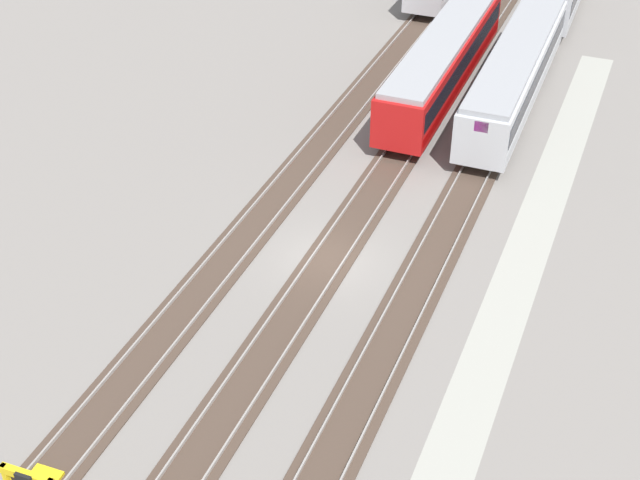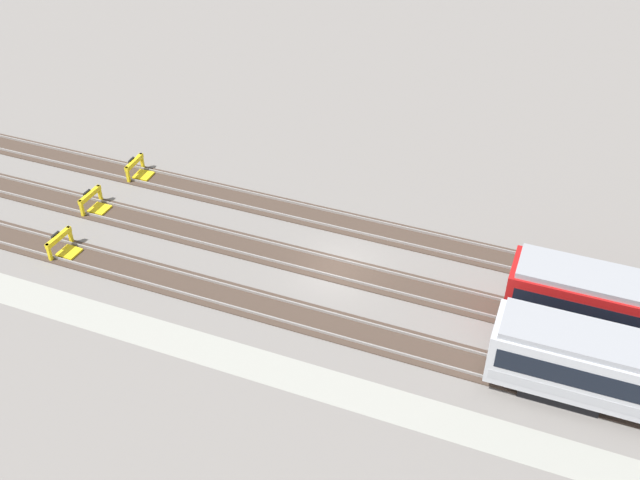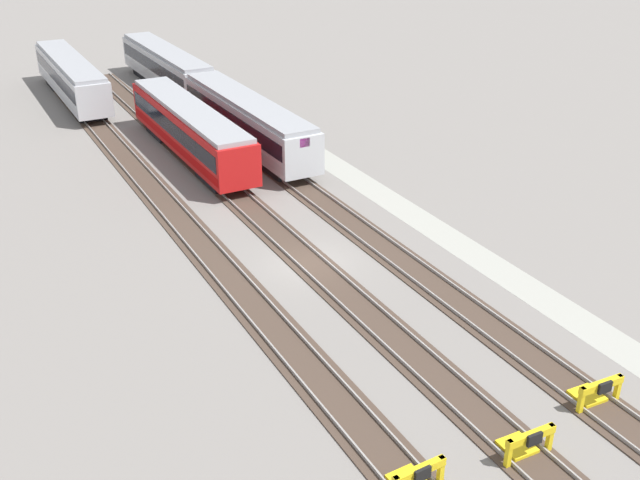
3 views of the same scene
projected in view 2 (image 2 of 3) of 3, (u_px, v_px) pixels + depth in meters
The scene contains 8 objects.
ground_plane at pixel (338, 270), 41.56m from camera, with size 400.00×400.00×0.00m, color gray.
service_walkway at pixel (278, 371), 35.57m from camera, with size 54.00×2.00×0.01m, color #9E9E93.
rail_track_nearest at pixel (309, 319), 38.38m from camera, with size 90.00×2.24×0.21m.
rail_track_near_inner at pixel (338, 269), 41.53m from camera, with size 90.00×2.24×0.21m.
rail_track_middle at pixel (363, 227), 44.68m from camera, with size 90.00×2.24×0.21m.
bumper_stop_nearest_track at pixel (64, 246), 42.48m from camera, with size 1.38×2.01×1.22m.
bumper_stop_near_inner_track at pixel (94, 203), 45.90m from camera, with size 1.36×2.01×1.22m.
bumper_stop_middle_track at pixel (138, 169), 48.93m from camera, with size 1.37×2.01×1.22m.
Camera 2 is at (10.81, -30.10, 26.60)m, focal length 42.00 mm.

